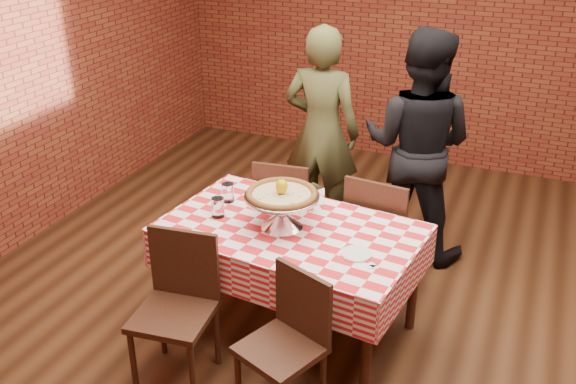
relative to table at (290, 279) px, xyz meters
The scene contains 19 objects.
ground 0.52m from the table, 32.88° to the left, with size 6.00×6.00×0.00m, color black.
back_wall 3.39m from the table, 84.57° to the left, with size 5.50×5.50×0.00m, color maroon.
table is the anchor object (origin of this frame).
tablecloth 0.25m from the table, ahead, with size 1.59×0.97×0.27m, color red, non-canonical shape.
pizza_stand 0.49m from the table, behind, with size 0.47×0.47×0.21m, color silver, non-canonical shape.
pizza 0.60m from the table, behind, with size 0.44×0.44×0.03m, color #C9BA89.
lemon 0.66m from the table, behind, with size 0.07×0.07×0.10m, color #DCCF08.
water_glass_left 0.66m from the table, behind, with size 0.08×0.08×0.13m, color white.
water_glass_right 0.71m from the table, 161.83° to the left, with size 0.08×0.08×0.13m, color white.
side_plate 0.63m from the table, 18.28° to the right, with size 0.18×0.18×0.01m, color white.
sweetener_packet_a 0.76m from the table, 22.28° to the right, with size 0.05×0.04×0.01m, color white.
sweetener_packet_b 0.74m from the table, 21.29° to the right, with size 0.05×0.04×0.01m, color white.
condiment_caddy 0.55m from the table, 82.90° to the left, with size 0.11×0.09×0.15m, color silver.
chair_near_left 0.83m from the table, 121.48° to the right, with size 0.42×0.42×0.91m, color #402214, non-canonical shape.
chair_near_right 0.79m from the table, 71.39° to the right, with size 0.39×0.39×0.86m, color #402214, non-canonical shape.
chair_far_left 0.84m from the table, 114.10° to the left, with size 0.41×0.41×0.89m, color #402214, non-canonical shape.
chair_far_right 0.81m from the table, 58.35° to the left, with size 0.44×0.44×0.92m, color #402214, non-canonical shape.
diner_olive 1.50m from the table, 102.35° to the left, with size 0.63×0.41×1.73m, color #464A27.
diner_black 1.50m from the table, 69.66° to the left, with size 0.87×0.67×1.78m, color black.
Camera 1 is at (1.02, -3.41, 2.68)m, focal length 40.09 mm.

